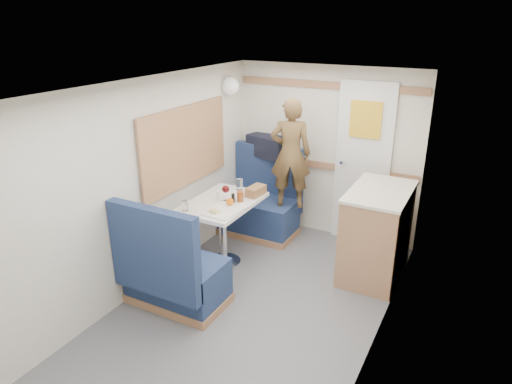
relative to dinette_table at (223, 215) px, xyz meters
The scene contains 27 objects.
floor 1.32m from the dinette_table, 56.98° to the right, with size 4.50×4.50×0.00m, color #515156.
ceiling 1.87m from the dinette_table, 56.98° to the right, with size 4.50×4.50×0.00m, color silver.
wall_back 1.47m from the dinette_table, 62.53° to the left, with size 2.20×0.02×2.00m, color silver.
wall_left 1.18m from the dinette_table, 114.23° to the right, with size 0.02×4.50×2.00m, color silver.
wall_right 2.06m from the dinette_table, 29.74° to the right, with size 0.02×4.50×2.00m, color silver.
oak_trim_low 1.42m from the dinette_table, 62.15° to the left, with size 2.15×0.02×0.08m, color #936642.
oak_trim_high 1.85m from the dinette_table, 62.15° to the left, with size 2.15×0.02×0.08m, color #936642.
side_window 0.81m from the dinette_table, behind, with size 0.04×1.30×0.72m, color #A4B095.
rear_door 1.69m from the dinette_table, 47.92° to the left, with size 0.62×0.12×1.86m.
dinette_table is the anchor object (origin of this frame).
bench_far 0.90m from the dinette_table, 90.00° to the left, with size 0.90×0.59×1.05m.
bench_near 0.90m from the dinette_table, 90.00° to the right, with size 0.90×0.59×1.05m.
ledge 1.16m from the dinette_table, 90.00° to the left, with size 0.90×0.14×0.04m, color #936642.
dome_light 1.51m from the dinette_table, 114.65° to the left, with size 0.20×0.20×0.20m, color white.
galley_counter 1.57m from the dinette_table, 20.54° to the left, with size 0.57×0.92×0.92m.
person 1.03m from the dinette_table, 64.18° to the left, with size 0.45×0.30×1.24m, color brown.
duffel_bag 1.21m from the dinette_table, 91.66° to the left, with size 0.52×0.25×0.25m, color black.
tray 0.32m from the dinette_table, 54.19° to the right, with size 0.28×0.37×0.02m, color white.
orange_fruit 0.27m from the dinette_table, 31.27° to the right, with size 0.07×0.07×0.07m, color orange.
cheese_block 0.39m from the dinette_table, 70.33° to the right, with size 0.09×0.06×0.03m, color #ECD088.
wine_glass 0.28m from the dinette_table, 35.43° to the left, with size 0.08×0.08×0.17m.
tumbler_left 0.47m from the dinette_table, 116.61° to the right, with size 0.06×0.06×0.10m, color white.
tumbler_mid 0.43m from the dinette_table, 91.63° to the left, with size 0.07×0.07×0.12m, color white.
beer_glass 0.28m from the dinette_table, 26.98° to the left, with size 0.07×0.07×0.11m, color #8E4014.
pepper_grinder 0.23m from the dinette_table, 13.60° to the left, with size 0.04×0.04×0.09m, color black.
salt_grinder 0.21m from the dinette_table, 168.76° to the left, with size 0.04×0.04×0.10m, color white.
bread_loaf 0.43m from the dinette_table, 54.12° to the left, with size 0.13×0.23×0.10m, color brown.
Camera 1 is at (1.67, -2.66, 2.49)m, focal length 32.00 mm.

